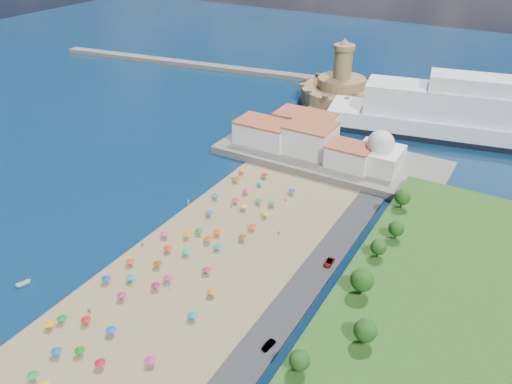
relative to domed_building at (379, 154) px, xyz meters
The scene contains 12 objects.
ground 77.60m from the domed_building, 112.91° to the right, with size 700.00×700.00×0.00m, color #071938.
terrace 21.44m from the domed_building, behind, with size 90.00×36.00×3.00m, color #59544C.
jetty 56.51m from the domed_building, 138.62° to the left, with size 18.00×70.00×2.40m, color #59544C.
breakwater 162.43m from the domed_building, 149.64° to the left, with size 200.00×7.00×2.60m, color #59544C.
waterfront_buildings 33.17m from the domed_building, behind, with size 57.00×29.00×11.00m.
domed_building is the anchor object (origin of this frame).
fortress 79.11m from the domed_building, 122.08° to the left, with size 40.00×40.00×32.40m.
beach_parasols 87.94m from the domed_building, 110.91° to the right, with size 32.35×114.65×2.20m.
beachgoers 81.60m from the domed_building, 114.06° to the right, with size 36.64×96.51×1.84m.
moored_boats 131.70m from the domed_building, 117.23° to the right, with size 5.71×20.57×1.54m.
parked_cars 86.98m from the domed_building, 86.03° to the right, with size 2.27×61.36×1.34m.
hillside_trees 83.56m from the domed_building, 76.61° to the right, with size 14.24×106.33×7.45m.
Camera 1 is at (74.47, -95.72, 89.53)m, focal length 35.00 mm.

